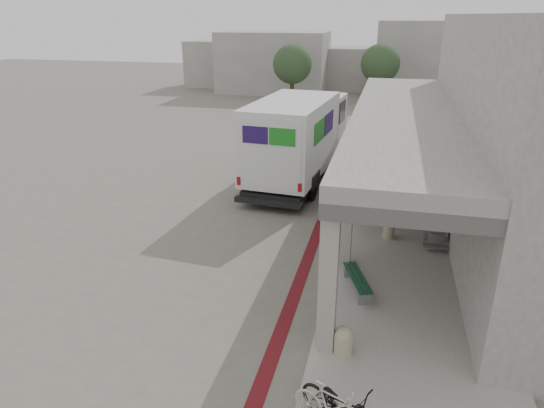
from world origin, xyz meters
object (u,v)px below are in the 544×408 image
(fedex_truck, at_px, (299,136))
(bicycle_cream, at_px, (331,408))
(utility_cabinet, at_px, (440,216))
(bench, at_px, (357,280))
(bicycle_black, at_px, (340,405))

(fedex_truck, relative_size, bicycle_cream, 5.81)
(fedex_truck, bearing_deg, utility_cabinet, -34.09)
(bicycle_cream, bearing_deg, fedex_truck, 36.26)
(bench, height_order, bicycle_black, bicycle_black)
(bicycle_black, bearing_deg, bicycle_cream, 162.13)
(fedex_truck, xyz_separation_m, bicycle_black, (3.37, -13.85, -1.42))
(bicycle_black, xyz_separation_m, bicycle_cream, (-0.14, -0.14, 0.02))
(bench, relative_size, bicycle_black, 1.02)
(fedex_truck, distance_m, bicycle_black, 14.33)
(bench, distance_m, bicycle_cream, 4.82)
(utility_cabinet, relative_size, bicycle_cream, 0.71)
(fedex_truck, relative_size, bench, 5.27)
(bench, bearing_deg, bicycle_black, -109.42)
(fedex_truck, height_order, bicycle_black, fedex_truck)
(bench, height_order, bicycle_cream, bicycle_cream)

